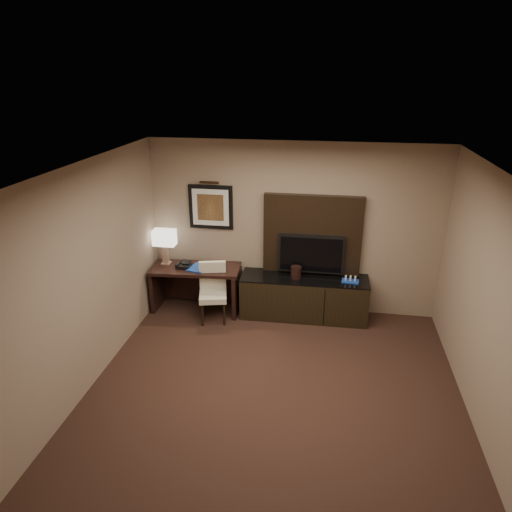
% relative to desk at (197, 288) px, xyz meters
% --- Properties ---
extents(floor, '(4.50, 5.00, 0.01)m').
position_rel_desk_xyz_m(floor, '(1.50, -2.15, -0.38)').
color(floor, black).
rests_on(floor, ground).
extents(ceiling, '(4.50, 5.00, 0.01)m').
position_rel_desk_xyz_m(ceiling, '(1.50, -2.15, 2.33)').
color(ceiling, silver).
rests_on(ceiling, wall_back).
extents(wall_back, '(4.50, 0.01, 2.70)m').
position_rel_desk_xyz_m(wall_back, '(1.50, 0.35, 0.98)').
color(wall_back, gray).
rests_on(wall_back, floor).
extents(wall_left, '(0.01, 5.00, 2.70)m').
position_rel_desk_xyz_m(wall_left, '(-0.75, -2.15, 0.98)').
color(wall_left, gray).
rests_on(wall_left, floor).
extents(wall_right, '(0.01, 5.00, 2.70)m').
position_rel_desk_xyz_m(wall_right, '(3.75, -2.15, 0.98)').
color(wall_right, gray).
rests_on(wall_right, floor).
extents(desk, '(1.43, 0.70, 0.75)m').
position_rel_desk_xyz_m(desk, '(0.00, 0.00, 0.00)').
color(desk, black).
rests_on(desk, floor).
extents(credenza, '(1.97, 0.59, 0.68)m').
position_rel_desk_xyz_m(credenza, '(1.72, 0.05, -0.04)').
color(credenza, black).
rests_on(credenza, floor).
extents(tv_wall_panel, '(1.50, 0.12, 1.30)m').
position_rel_desk_xyz_m(tv_wall_panel, '(1.80, 0.29, 0.90)').
color(tv_wall_panel, black).
rests_on(tv_wall_panel, wall_back).
extents(tv, '(1.00, 0.08, 0.60)m').
position_rel_desk_xyz_m(tv, '(1.80, 0.19, 0.65)').
color(tv, black).
rests_on(tv, tv_wall_panel).
extents(artwork, '(0.70, 0.04, 0.70)m').
position_rel_desk_xyz_m(artwork, '(0.20, 0.33, 1.28)').
color(artwork, black).
rests_on(artwork, wall_back).
extents(picture_light, '(0.04, 0.04, 0.30)m').
position_rel_desk_xyz_m(picture_light, '(0.20, 0.29, 1.68)').
color(picture_light, '#3E2613').
rests_on(picture_light, wall_back).
extents(desk_chair, '(0.51, 0.56, 0.86)m').
position_rel_desk_xyz_m(desk_chair, '(0.35, -0.31, 0.06)').
color(desk_chair, beige).
rests_on(desk_chair, floor).
extents(table_lamp, '(0.37, 0.22, 0.58)m').
position_rel_desk_xyz_m(table_lamp, '(-0.51, 0.08, 0.66)').
color(table_lamp, '#A07964').
rests_on(table_lamp, desk).
extents(desk_phone, '(0.23, 0.21, 0.11)m').
position_rel_desk_xyz_m(desk_phone, '(-0.18, -0.04, 0.43)').
color(desk_phone, black).
rests_on(desk_phone, desk).
extents(blue_folder, '(0.32, 0.39, 0.02)m').
position_rel_desk_xyz_m(blue_folder, '(0.06, -0.03, 0.38)').
color(blue_folder, '#1840A1').
rests_on(blue_folder, desk).
extents(book, '(0.16, 0.03, 0.22)m').
position_rel_desk_xyz_m(book, '(0.16, -0.04, 0.48)').
color(book, tan).
rests_on(book, desk).
extents(ice_bucket, '(0.17, 0.17, 0.19)m').
position_rel_desk_xyz_m(ice_bucket, '(1.59, 0.02, 0.39)').
color(ice_bucket, black).
rests_on(ice_bucket, credenza).
extents(minibar_tray, '(0.26, 0.17, 0.09)m').
position_rel_desk_xyz_m(minibar_tray, '(2.41, 0.01, 0.35)').
color(minibar_tray, '#1B43B2').
rests_on(minibar_tray, credenza).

